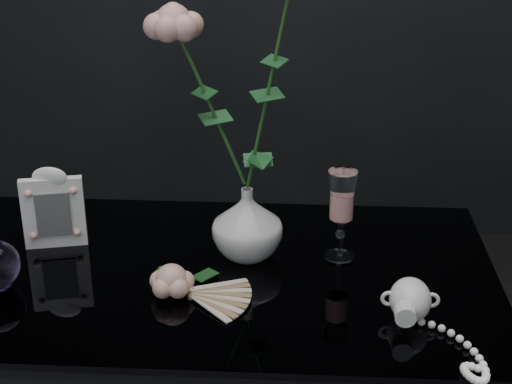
# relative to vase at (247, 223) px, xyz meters

# --- Properties ---
(vase) EXTENTS (0.17, 0.17, 0.13)m
(vase) POSITION_rel_vase_xyz_m (0.00, 0.00, 0.00)
(vase) COLOR silver
(vase) RESTS_ON table
(wine_glass) EXTENTS (0.05, 0.05, 0.17)m
(wine_glass) POSITION_rel_vase_xyz_m (0.17, 0.00, 0.02)
(wine_glass) COLOR white
(wine_glass) RESTS_ON table
(picture_frame) EXTENTS (0.14, 0.12, 0.16)m
(picture_frame) POSITION_rel_vase_xyz_m (-0.36, 0.02, 0.01)
(picture_frame) COLOR white
(picture_frame) RESTS_ON table
(paper_fan) EXTENTS (0.24, 0.22, 0.02)m
(paper_fan) POSITION_rel_vase_xyz_m (-0.08, -0.15, -0.06)
(paper_fan) COLOR beige
(paper_fan) RESTS_ON table
(loose_rose) EXTENTS (0.18, 0.20, 0.06)m
(loose_rose) POSITION_rel_vase_xyz_m (-0.12, -0.14, -0.04)
(loose_rose) COLOR #E6A995
(loose_rose) RESTS_ON table
(pearl_jar) EXTENTS (0.23, 0.24, 0.07)m
(pearl_jar) POSITION_rel_vase_xyz_m (0.27, -0.19, -0.03)
(pearl_jar) COLOR white
(pearl_jar) RESTS_ON table
(roses) EXTENTS (0.27, 0.11, 0.47)m
(roses) POSITION_rel_vase_xyz_m (-0.01, -0.00, 0.28)
(roses) COLOR #DD9A90
(roses) RESTS_ON vase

